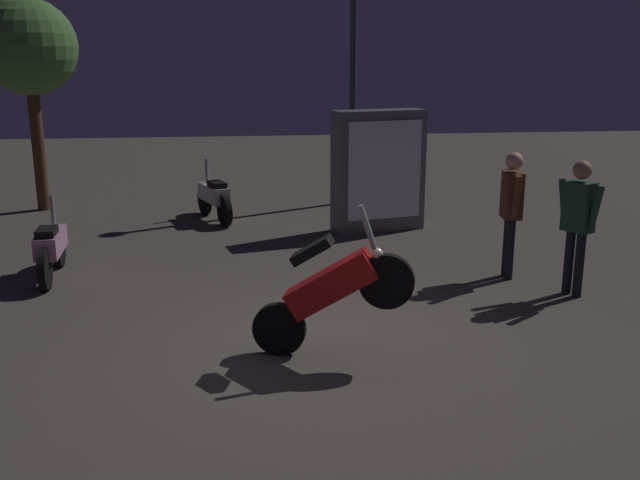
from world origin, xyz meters
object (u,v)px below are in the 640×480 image
object	(u,v)px
streetlamp_near	(353,35)
motorcycle_pink_parked_left	(51,247)
kiosk_billboard	(378,171)
motorcycle_white_parked_right	(214,197)
motorcycle_red_foreground	(331,289)
person_rider_beside	(578,216)
person_bystander_far	(511,204)

from	to	relation	value
streetlamp_near	motorcycle_pink_parked_left	bearing A→B (deg)	-136.76
streetlamp_near	kiosk_billboard	world-z (taller)	streetlamp_near
motorcycle_white_parked_right	kiosk_billboard	xyz separation A→B (m)	(2.89, -1.08, 0.61)
motorcycle_red_foreground	streetlamp_near	distance (m)	8.41
motorcycle_white_parked_right	kiosk_billboard	bearing A→B (deg)	-131.49
kiosk_billboard	motorcycle_pink_parked_left	bearing A→B (deg)	10.85
kiosk_billboard	motorcycle_red_foreground	bearing A→B (deg)	60.84
motorcycle_red_foreground	motorcycle_pink_parked_left	size ratio (longest dim) A/B	0.98
person_rider_beside	motorcycle_white_parked_right	bearing A→B (deg)	-73.28
person_bystander_far	streetlamp_near	bearing A→B (deg)	-68.20
motorcycle_pink_parked_left	person_rider_beside	size ratio (longest dim) A/B	0.95
motorcycle_red_foreground	kiosk_billboard	bearing A→B (deg)	90.83
motorcycle_pink_parked_left	streetlamp_near	bearing A→B (deg)	-50.11
motorcycle_red_foreground	motorcycle_pink_parked_left	world-z (taller)	motorcycle_red_foreground
person_rider_beside	streetlamp_near	world-z (taller)	streetlamp_near
motorcycle_red_foreground	person_bystander_far	distance (m)	3.73
motorcycle_white_parked_right	streetlamp_near	xyz separation A→B (m)	(2.82, 1.37, 2.93)
person_rider_beside	kiosk_billboard	size ratio (longest dim) A/B	0.84
motorcycle_pink_parked_left	kiosk_billboard	xyz separation A→B (m)	(5.05, 2.24, 0.61)
person_bystander_far	kiosk_billboard	world-z (taller)	kiosk_billboard
motorcycle_pink_parked_left	motorcycle_white_parked_right	xyz separation A→B (m)	(2.16, 3.32, 0.00)
person_rider_beside	motorcycle_red_foreground	bearing A→B (deg)	-1.78
motorcycle_pink_parked_left	motorcycle_red_foreground	bearing A→B (deg)	-135.49
motorcycle_red_foreground	motorcycle_pink_parked_left	xyz separation A→B (m)	(-3.49, 3.16, -0.31)
motorcycle_red_foreground	streetlamp_near	xyz separation A→B (m)	(1.49, 7.85, 2.63)
person_rider_beside	person_bystander_far	distance (m)	1.00
motorcycle_pink_parked_left	streetlamp_near	world-z (taller)	streetlamp_near
motorcycle_pink_parked_left	motorcycle_white_parked_right	world-z (taller)	same
streetlamp_near	person_bystander_far	bearing A→B (deg)	-76.29
motorcycle_pink_parked_left	kiosk_billboard	world-z (taller)	kiosk_billboard
motorcycle_red_foreground	person_rider_beside	bearing A→B (deg)	42.29
motorcycle_red_foreground	person_rider_beside	size ratio (longest dim) A/B	0.93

